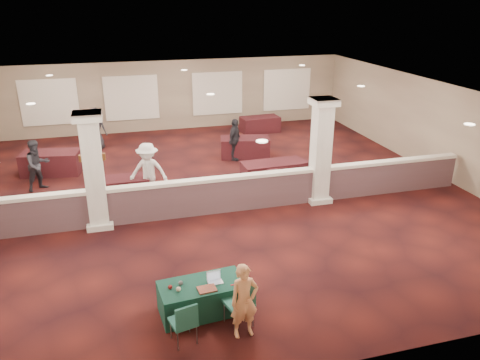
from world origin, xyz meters
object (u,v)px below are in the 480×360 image
object	(u,v)px
far_table_front_center	(269,173)
attendee_c	(235,140)
far_table_back_left	(51,163)
near_table	(202,298)
conf_chair_side	(185,320)
far_table_back_center	(245,147)
attendee_a	(38,165)
far_table_front_right	(283,172)
attendee_b	(148,172)
far_table_front_left	(122,188)
woman	(244,301)
attendee_d	(96,128)
far_table_back_right	(260,124)
conf_chair_main	(241,301)

from	to	relation	value
far_table_front_center	attendee_c	bearing A→B (deg)	100.72
far_table_back_left	attendee_c	distance (m)	6.68
near_table	conf_chair_side	distance (m)	1.00
far_table_back_center	attendee_a	world-z (taller)	attendee_a
conf_chair_side	far_table_front_right	xyz separation A→B (m)	(4.48, 7.08, -0.18)
attendee_b	far_table_back_left	bearing A→B (deg)	151.22
far_table_front_left	far_table_back_left	size ratio (longest dim) A/B	0.84
far_table_front_right	far_table_back_left	world-z (taller)	far_table_back_left
far_table_front_right	attendee_a	xyz separation A→B (m)	(-7.88, 1.44, 0.50)
woman	far_table_back_left	bearing A→B (deg)	107.58
conf_chair_side	attendee_c	size ratio (longest dim) A/B	0.55
conf_chair_side	attendee_a	world-z (taller)	attendee_a
woman	far_table_front_left	world-z (taller)	woman
far_table_back_left	attendee_b	size ratio (longest dim) A/B	1.08
attendee_a	attendee_c	world-z (taller)	attendee_a
attendee_b	attendee_d	xyz separation A→B (m)	(-1.61, 5.87, -0.06)
far_table_front_center	attendee_b	size ratio (longest dim) A/B	0.98
far_table_front_center	attendee_b	world-z (taller)	attendee_b
attendee_a	far_table_back_left	bearing A→B (deg)	45.44
far_table_back_left	far_table_back_center	size ratio (longest dim) A/B	1.05
near_table	attendee_c	distance (m)	9.35
far_table_front_left	far_table_back_center	xyz separation A→B (m)	(4.83, 2.90, 0.04)
woman	far_table_front_center	size ratio (longest dim) A/B	0.83
far_table_front_right	attendee_c	xyz separation A→B (m)	(-0.99, 2.61, 0.47)
far_table_front_left	attendee_c	xyz separation A→B (m)	(4.33, 2.61, 0.47)
far_table_back_right	attendee_b	distance (m)	8.59
conf_chair_main	far_table_front_left	bearing A→B (deg)	90.55
far_table_front_right	attendee_b	distance (m)	4.55
far_table_front_right	attendee_b	bearing A→B (deg)	-176.19
far_table_front_left	far_table_back_right	size ratio (longest dim) A/B	0.95
far_table_front_left	conf_chair_main	bearing A→B (deg)	-74.18
near_table	conf_chair_side	xyz separation A→B (m)	(-0.48, -0.86, 0.20)
conf_chair_main	far_table_back_center	size ratio (longest dim) A/B	0.52
near_table	attendee_c	bearing A→B (deg)	66.60
far_table_front_left	attendee_c	size ratio (longest dim) A/B	1.03
attendee_a	far_table_front_left	bearing A→B (deg)	-65.31
woman	attendee_d	world-z (taller)	attendee_d
far_table_front_center	far_table_back_center	bearing A→B (deg)	90.00
near_table	attendee_d	size ratio (longest dim) A/B	0.99
far_table_back_center	attendee_d	bearing A→B (deg)	154.50
far_table_front_left	far_table_front_right	size ratio (longest dim) A/B	0.99
woman	far_table_front_left	distance (m)	7.39
attendee_a	attendee_b	world-z (taller)	attendee_b
far_table_front_left	near_table	bearing A→B (deg)	-77.95
attendee_a	attendee_c	bearing A→B (deg)	-26.13
conf_chair_main	far_table_back_right	size ratio (longest dim) A/B	0.56
far_table_back_right	far_table_back_left	bearing A→B (deg)	-159.77
far_table_front_left	far_table_front_center	world-z (taller)	far_table_front_center
conf_chair_side	far_table_front_center	size ratio (longest dim) A/B	0.50
woman	conf_chair_main	bearing A→B (deg)	84.13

